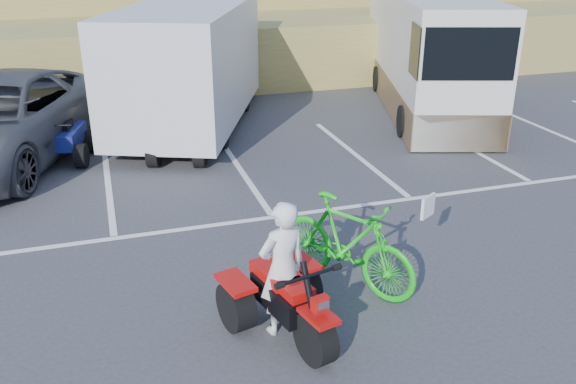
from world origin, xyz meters
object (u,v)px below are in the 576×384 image
object	(u,v)px
rv_motorhome	(425,58)
quad_atv_blue	(68,160)
cargo_trailer	(188,63)
quad_atv_green	(182,158)
green_dirt_bike	(347,243)
red_trike_atv	(289,335)
rider	(283,268)

from	to	relation	value
rv_motorhome	quad_atv_blue	world-z (taller)	rv_motorhome
cargo_trailer	quad_atv_blue	size ratio (longest dim) A/B	4.69
quad_atv_green	green_dirt_bike	bearing A→B (deg)	-57.98
green_dirt_bike	rv_motorhome	distance (m)	10.36
rv_motorhome	quad_atv_blue	distance (m)	10.01
quad_atv_green	red_trike_atv	bearing A→B (deg)	-68.82
green_dirt_bike	rv_motorhome	xyz separation A→B (m)	(5.89, 8.50, 0.69)
quad_atv_green	quad_atv_blue	bearing A→B (deg)	-176.64
green_dirt_bike	quad_atv_green	distance (m)	6.19
rider	green_dirt_bike	world-z (taller)	rider
red_trike_atv	quad_atv_blue	world-z (taller)	red_trike_atv
cargo_trailer	quad_atv_blue	xyz separation A→B (m)	(-3.04, -1.68, -1.64)
rv_motorhome	quad_atv_green	size ratio (longest dim) A/B	5.42
green_dirt_bike	rv_motorhome	world-z (taller)	rv_motorhome
red_trike_atv	cargo_trailer	distance (m)	9.37
cargo_trailer	quad_atv_green	xyz separation A→B (m)	(-0.61, -2.34, -1.64)
rider	rv_motorhome	world-z (taller)	rv_motorhome
quad_atv_blue	rider	bearing A→B (deg)	-56.72
rider	rv_motorhome	bearing A→B (deg)	-141.14
rider	quad_atv_blue	xyz separation A→B (m)	(-2.70, 7.40, -0.87)
red_trike_atv	cargo_trailer	bearing A→B (deg)	74.30
rv_motorhome	quad_atv_green	xyz separation A→B (m)	(-7.32, -2.51, -1.35)
rv_motorhome	quad_atv_blue	bearing A→B (deg)	-151.60
rv_motorhome	cargo_trailer	bearing A→B (deg)	-160.90
red_trike_atv	rv_motorhome	world-z (taller)	rv_motorhome
rider	green_dirt_bike	size ratio (longest dim) A/B	0.79
cargo_trailer	rv_motorhome	size ratio (longest dim) A/B	0.79
rider	cargo_trailer	distance (m)	9.12
green_dirt_bike	rv_motorhome	size ratio (longest dim) A/B	0.25
red_trike_atv	quad_atv_green	world-z (taller)	red_trike_atv
cargo_trailer	quad_atv_blue	world-z (taller)	cargo_trailer
quad_atv_blue	cargo_trailer	bearing A→B (deg)	42.14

